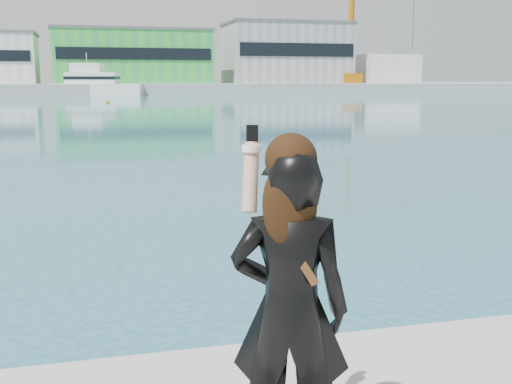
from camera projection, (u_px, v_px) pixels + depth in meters
far_quay at (92, 88)px, 127.97m from camera, size 320.00×40.00×2.00m
warehouse_green at (132, 56)px, 126.97m from camera, size 30.60×16.36×10.50m
warehouse_grey_right at (286, 53)px, 134.86m from camera, size 25.50×15.35×12.50m
ancillary_shed at (386, 69)px, 139.08m from camera, size 12.00×10.00×6.00m
dock_crane at (357, 19)px, 131.30m from camera, size 23.00×4.00×24.00m
flagpole_right at (209, 60)px, 124.00m from camera, size 1.28×0.16×8.00m
motor_yacht at (95, 84)px, 110.73m from camera, size 16.26×8.86×7.32m
buoy_near at (108, 103)px, 77.84m from camera, size 0.50×0.50×0.50m
woman at (290, 301)px, 3.38m from camera, size 0.74×0.62×1.84m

